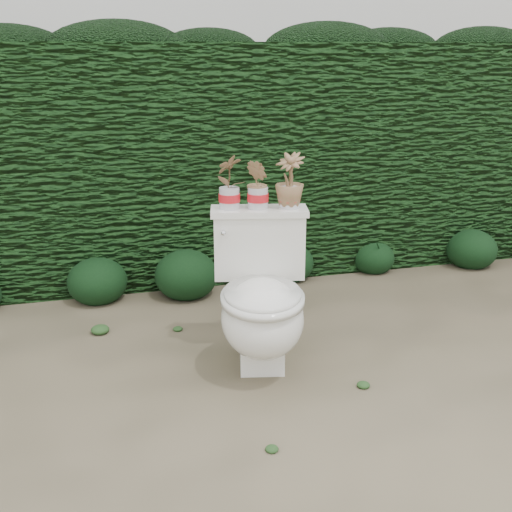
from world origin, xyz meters
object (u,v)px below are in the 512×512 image
object	(u,v)px
potted_plant_left	(229,183)
potted_plant_center	(258,186)
potted_plant_right	(290,182)
toilet	(262,301)

from	to	relation	value
potted_plant_left	potted_plant_center	size ratio (longest dim) A/B	1.12
potted_plant_right	toilet	bearing A→B (deg)	-91.33
potted_plant_center	toilet	bearing A→B (deg)	-19.29
potted_plant_right	potted_plant_left	bearing A→B (deg)	-148.29
toilet	potted_plant_right	distance (m)	0.62
toilet	potted_plant_left	distance (m)	0.62
potted_plant_center	potted_plant_right	distance (m)	0.16
toilet	potted_plant_center	distance (m)	0.59
potted_plant_left	potted_plant_center	distance (m)	0.15
potted_plant_left	potted_plant_center	xyz separation A→B (m)	(0.14, -0.03, -0.01)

